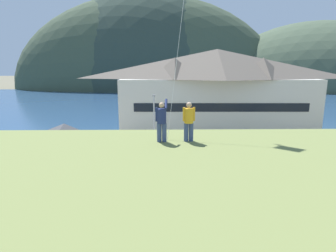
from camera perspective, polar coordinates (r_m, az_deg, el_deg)
name	(u,v)px	position (r m, az deg, el deg)	size (l,w,h in m)	color
ground_plane	(180,196)	(21.16, 2.49, -14.27)	(600.00, 600.00, 0.00)	#66604C
parking_lot_pad	(177,170)	(25.70, 1.79, -9.22)	(40.00, 20.00, 0.10)	gray
bay_water	(167,100)	(79.48, -0.21, 5.33)	(360.00, 84.00, 0.03)	navy
far_hill_west_ridge	(148,87)	(135.82, -4.21, 8.12)	(96.84, 66.83, 90.10)	#2D3D33
far_hill_east_peak	(149,88)	(130.50, -4.01, 7.96)	(122.25, 53.53, 82.37)	#3D4C38
far_hill_center_saddle	(314,87)	(150.73, 28.19, 7.12)	(97.14, 74.20, 60.36)	#42513D
harbor_lodge	(216,89)	(40.30, 9.98, 7.53)	(28.52, 10.48, 11.91)	beige
storage_shed_near_lot	(66,151)	(24.40, -20.42, -4.97)	(6.00, 5.37, 4.92)	beige
storage_shed_waterside	(198,115)	(40.20, 6.20, 2.36)	(6.59, 5.78, 5.08)	#338475
wharf_dock	(147,116)	(52.13, -4.39, 2.08)	(3.20, 12.44, 0.70)	#70604C
moored_boat_wharfside	(129,113)	(53.74, -8.08, 2.70)	(2.46, 7.39, 2.16)	#A8A399
moored_boat_outer_mooring	(166,115)	(51.10, -0.49, 2.34)	(3.25, 7.75, 2.16)	#A8A399
moored_boat_inner_slip	(132,111)	(55.89, -7.53, 3.08)	(1.99, 5.88, 2.16)	#A8A399
parked_car_mid_row_far	(295,152)	(30.61, 25.00, -4.85)	(4.32, 2.31, 1.82)	#9EA3A8
parked_car_lone_by_shed	(136,185)	(20.36, -6.68, -12.13)	(4.25, 2.16, 1.82)	#236633
parked_car_front_row_end	(240,158)	(26.72, 14.74, -6.47)	(4.34, 2.35, 1.82)	#9EA3A8
parking_light_pole	(154,119)	(30.01, -2.92, 1.40)	(0.24, 0.78, 6.40)	#ADADB2
person_kite_flyer	(162,120)	(11.87, -1.33, 1.16)	(0.53, 0.65, 1.86)	#384770
person_companion	(189,120)	(12.00, 4.35, 1.18)	(0.55, 0.40, 1.74)	#384770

